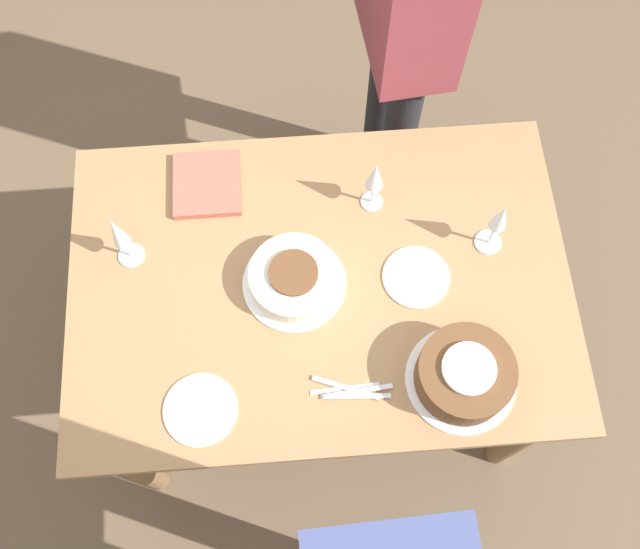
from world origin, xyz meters
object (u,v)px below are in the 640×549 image
at_px(cake_center_white, 294,279).
at_px(wine_glass_extra, 119,234).
at_px(wine_glass_near, 499,220).
at_px(cake_front_chocolate, 464,375).
at_px(wine_glass_far, 375,178).

height_order(cake_center_white, wine_glass_extra, wine_glass_extra).
bearing_deg(wine_glass_near, cake_front_chocolate, -109.35).
distance_m(cake_center_white, wine_glass_near, 0.53).
relative_size(cake_center_white, cake_front_chocolate, 0.98).
bearing_deg(wine_glass_extra, wine_glass_near, -2.00).
xyz_separation_m(cake_front_chocolate, wine_glass_far, (-0.17, 0.50, 0.08)).
bearing_deg(cake_front_chocolate, wine_glass_far, 108.37).
relative_size(cake_front_chocolate, wine_glass_extra, 1.32).
bearing_deg(cake_center_white, wine_glass_far, 45.08).
bearing_deg(cake_center_white, wine_glass_near, 8.77).
relative_size(cake_center_white, wine_glass_far, 1.39).
bearing_deg(cake_front_chocolate, wine_glass_extra, 154.13).
bearing_deg(cake_center_white, wine_glass_extra, 165.04).
bearing_deg(wine_glass_extra, cake_center_white, -14.96).
bearing_deg(wine_glass_near, wine_glass_extra, 178.00).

